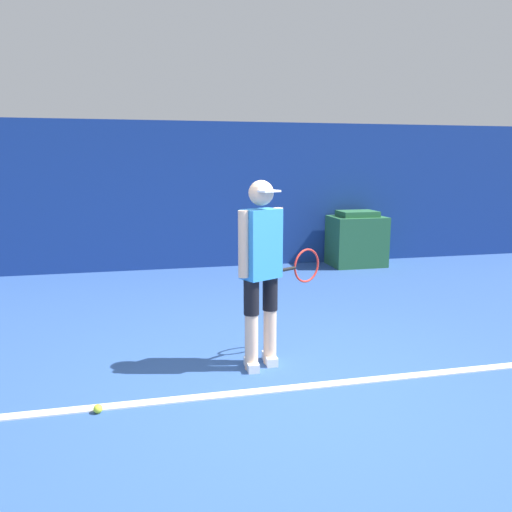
{
  "coord_description": "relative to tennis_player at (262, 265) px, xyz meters",
  "views": [
    {
      "loc": [
        -1.13,
        -3.7,
        1.85
      ],
      "look_at": [
        -0.14,
        0.71,
        0.99
      ],
      "focal_mm": 35.0,
      "sensor_mm": 36.0,
      "label": 1
    }
  ],
  "objects": [
    {
      "name": "covered_chair",
      "position": [
        2.72,
        4.05,
        -0.47
      ],
      "size": [
        0.95,
        0.72,
        0.99
      ],
      "color": "#28663D",
      "rests_on": "ground_plane"
    },
    {
      "name": "court_baseline",
      "position": [
        0.12,
        -0.53,
        -0.94
      ],
      "size": [
        21.6,
        0.1,
        0.01
      ],
      "color": "white",
      "rests_on": "ground_plane"
    },
    {
      "name": "tennis_player",
      "position": [
        0.0,
        0.0,
        0.0
      ],
      "size": [
        0.89,
        0.53,
        1.69
      ],
      "rotation": [
        0.0,
        0.0,
        0.47
      ],
      "color": "beige",
      "rests_on": "ground_plane"
    },
    {
      "name": "ground_plane",
      "position": [
        0.12,
        -0.51,
        -0.94
      ],
      "size": [
        24.0,
        24.0,
        0.0
      ],
      "primitive_type": "plane",
      "color": "#2D5193"
    },
    {
      "name": "back_wall",
      "position": [
        0.12,
        4.51,
        0.32
      ],
      "size": [
        24.0,
        0.1,
        2.53
      ],
      "color": "navy",
      "rests_on": "ground_plane"
    },
    {
      "name": "tennis_ball",
      "position": [
        -1.4,
        -0.6,
        -0.91
      ],
      "size": [
        0.07,
        0.07,
        0.07
      ],
      "color": "#D1E533",
      "rests_on": "ground_plane"
    }
  ]
}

